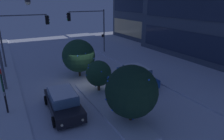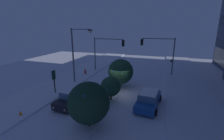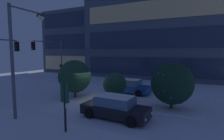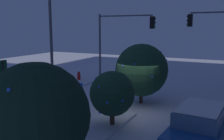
{
  "view_description": "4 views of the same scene",
  "coord_description": "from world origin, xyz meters",
  "px_view_note": "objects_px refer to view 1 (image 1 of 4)",
  "views": [
    {
      "loc": [
        15.8,
        -6.05,
        7.09
      ],
      "look_at": [
        3.32,
        0.79,
        2.07
      ],
      "focal_mm": 31.89,
      "sensor_mm": 36.0,
      "label": 1
    },
    {
      "loc": [
        16.74,
        5.02,
        7.44
      ],
      "look_at": [
        0.77,
        -0.28,
        2.9
      ],
      "focal_mm": 25.65,
      "sensor_mm": 36.0,
      "label": 2
    },
    {
      "loc": [
        8.78,
        -13.68,
        4.38
      ],
      "look_at": [
        1.65,
        1.0,
        2.72
      ],
      "focal_mm": 28.48,
      "sensor_mm": 36.0,
      "label": 3
    },
    {
      "loc": [
        12.32,
        5.02,
        4.55
      ],
      "look_at": [
        2.47,
        0.16,
        2.7
      ],
      "focal_mm": 40.68,
      "sensor_mm": 36.0,
      "label": 4
    }
  ],
  "objects_px": {
    "fire_hydrant": "(0,72)",
    "parking_info_sign": "(4,90)",
    "decorated_tree_left_of_median": "(131,91)",
    "traffic_light_corner_near_left": "(22,29)",
    "car_far": "(137,75)",
    "decorated_tree_right_of_median": "(98,73)",
    "car_near": "(63,102)",
    "decorated_tree_median": "(79,56)",
    "traffic_light_corner_far_left": "(90,24)",
    "street_lamp_arched": "(7,32)"
  },
  "relations": [
    {
      "from": "fire_hydrant",
      "to": "parking_info_sign",
      "type": "height_order",
      "value": "parking_info_sign"
    },
    {
      "from": "traffic_light_corner_far_left",
      "to": "parking_info_sign",
      "type": "height_order",
      "value": "traffic_light_corner_far_left"
    },
    {
      "from": "car_near",
      "to": "car_far",
      "type": "height_order",
      "value": "same"
    },
    {
      "from": "decorated_tree_left_of_median",
      "to": "decorated_tree_median",
      "type": "bearing_deg",
      "value": -179.8
    },
    {
      "from": "decorated_tree_left_of_median",
      "to": "car_far",
      "type": "bearing_deg",
      "value": 141.43
    },
    {
      "from": "car_far",
      "to": "traffic_light_corner_near_left",
      "type": "xyz_separation_m",
      "value": [
        -10.35,
        -8.05,
        3.37
      ]
    },
    {
      "from": "car_far",
      "to": "fire_hydrant",
      "type": "height_order",
      "value": "car_far"
    },
    {
      "from": "parking_info_sign",
      "to": "decorated_tree_left_of_median",
      "type": "relative_size",
      "value": 0.76
    },
    {
      "from": "fire_hydrant",
      "to": "decorated_tree_right_of_median",
      "type": "bearing_deg",
      "value": 42.01
    },
    {
      "from": "traffic_light_corner_near_left",
      "to": "car_far",
      "type": "bearing_deg",
      "value": -52.12
    },
    {
      "from": "traffic_light_corner_far_left",
      "to": "decorated_tree_right_of_median",
      "type": "bearing_deg",
      "value": 69.94
    },
    {
      "from": "car_far",
      "to": "decorated_tree_right_of_median",
      "type": "bearing_deg",
      "value": 96.74
    },
    {
      "from": "traffic_light_corner_far_left",
      "to": "street_lamp_arched",
      "type": "xyz_separation_m",
      "value": [
        7.48,
        -10.0,
        0.68
      ]
    },
    {
      "from": "decorated_tree_left_of_median",
      "to": "traffic_light_corner_near_left",
      "type": "bearing_deg",
      "value": -164.77
    },
    {
      "from": "fire_hydrant",
      "to": "decorated_tree_left_of_median",
      "type": "relative_size",
      "value": 0.24
    },
    {
      "from": "car_far",
      "to": "parking_info_sign",
      "type": "height_order",
      "value": "parking_info_sign"
    },
    {
      "from": "decorated_tree_right_of_median",
      "to": "decorated_tree_left_of_median",
      "type": "bearing_deg",
      "value": -1.05
    },
    {
      "from": "street_lamp_arched",
      "to": "decorated_tree_left_of_median",
      "type": "relative_size",
      "value": 2.02
    },
    {
      "from": "car_far",
      "to": "street_lamp_arched",
      "type": "height_order",
      "value": "street_lamp_arched"
    },
    {
      "from": "car_near",
      "to": "traffic_light_corner_near_left",
      "type": "bearing_deg",
      "value": -173.27
    },
    {
      "from": "traffic_light_corner_far_left",
      "to": "decorated_tree_right_of_median",
      "type": "distance_m",
      "value": 12.43
    },
    {
      "from": "traffic_light_corner_near_left",
      "to": "parking_info_sign",
      "type": "bearing_deg",
      "value": -102.84
    },
    {
      "from": "parking_info_sign",
      "to": "decorated_tree_median",
      "type": "xyz_separation_m",
      "value": [
        -4.43,
        6.56,
        0.27
      ]
    },
    {
      "from": "traffic_light_corner_far_left",
      "to": "street_lamp_arched",
      "type": "relative_size",
      "value": 0.81
    },
    {
      "from": "decorated_tree_left_of_median",
      "to": "decorated_tree_right_of_median",
      "type": "xyz_separation_m",
      "value": [
        -4.76,
        0.09,
        -0.45
      ]
    },
    {
      "from": "fire_hydrant",
      "to": "decorated_tree_right_of_median",
      "type": "height_order",
      "value": "decorated_tree_right_of_median"
    },
    {
      "from": "traffic_light_corner_near_left",
      "to": "fire_hydrant",
      "type": "height_order",
      "value": "traffic_light_corner_near_left"
    },
    {
      "from": "car_near",
      "to": "parking_info_sign",
      "type": "relative_size",
      "value": 1.69
    },
    {
      "from": "traffic_light_corner_near_left",
      "to": "parking_info_sign",
      "type": "distance_m",
      "value": 11.22
    },
    {
      "from": "fire_hydrant",
      "to": "decorated_tree_median",
      "type": "distance_m",
      "value": 7.92
    },
    {
      "from": "traffic_light_corner_far_left",
      "to": "fire_hydrant",
      "type": "relative_size",
      "value": 6.81
    },
    {
      "from": "decorated_tree_right_of_median",
      "to": "parking_info_sign",
      "type": "bearing_deg",
      "value": -88.06
    },
    {
      "from": "car_near",
      "to": "traffic_light_corner_far_left",
      "type": "relative_size",
      "value": 0.79
    },
    {
      "from": "traffic_light_corner_near_left",
      "to": "decorated_tree_median",
      "type": "bearing_deg",
      "value": -56.75
    },
    {
      "from": "decorated_tree_right_of_median",
      "to": "car_near",
      "type": "bearing_deg",
      "value": -64.31
    },
    {
      "from": "parking_info_sign",
      "to": "decorated_tree_right_of_median",
      "type": "distance_m",
      "value": 6.68
    },
    {
      "from": "fire_hydrant",
      "to": "decorated_tree_right_of_median",
      "type": "relative_size",
      "value": 0.33
    },
    {
      "from": "traffic_light_corner_far_left",
      "to": "decorated_tree_right_of_median",
      "type": "xyz_separation_m",
      "value": [
        11.44,
        -4.18,
        -2.51
      ]
    },
    {
      "from": "car_far",
      "to": "decorated_tree_right_of_median",
      "type": "distance_m",
      "value": 3.92
    },
    {
      "from": "car_far",
      "to": "decorated_tree_left_of_median",
      "type": "height_order",
      "value": "decorated_tree_left_of_median"
    },
    {
      "from": "car_near",
      "to": "car_far",
      "type": "bearing_deg",
      "value": 106.35
    },
    {
      "from": "car_near",
      "to": "decorated_tree_right_of_median",
      "type": "height_order",
      "value": "decorated_tree_right_of_median"
    },
    {
      "from": "traffic_light_corner_near_left",
      "to": "decorated_tree_right_of_median",
      "type": "bearing_deg",
      "value": -67.99
    },
    {
      "from": "traffic_light_corner_far_left",
      "to": "traffic_light_corner_near_left",
      "type": "bearing_deg",
      "value": 6.5
    },
    {
      "from": "street_lamp_arched",
      "to": "decorated_tree_right_of_median",
      "type": "bearing_deg",
      "value": -37.54
    },
    {
      "from": "parking_info_sign",
      "to": "decorated_tree_median",
      "type": "distance_m",
      "value": 7.92
    },
    {
      "from": "car_near",
      "to": "fire_hydrant",
      "type": "height_order",
      "value": "car_near"
    },
    {
      "from": "car_far",
      "to": "decorated_tree_left_of_median",
      "type": "distance_m",
      "value": 6.4
    },
    {
      "from": "parking_info_sign",
      "to": "street_lamp_arched",
      "type": "bearing_deg",
      "value": 81.64
    },
    {
      "from": "car_near",
      "to": "decorated_tree_left_of_median",
      "type": "bearing_deg",
      "value": 48.92
    }
  ]
}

